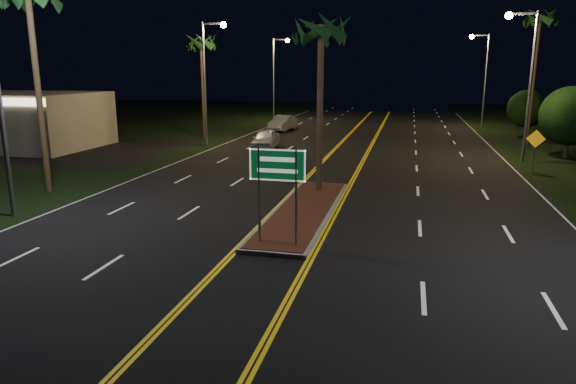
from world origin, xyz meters
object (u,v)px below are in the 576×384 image
(shrub_mid, at_px, (571,116))
(warning_sign, at_px, (535,145))
(palm_median, at_px, (321,30))
(car_near, at_px, (266,138))
(streetlight_left_mid, at_px, (209,69))
(streetlight_left_near, at_px, (4,68))
(median_island, at_px, (304,211))
(highway_sign, at_px, (277,174))
(shrub_far, at_px, (527,109))
(car_far, at_px, (283,122))
(streetlight_right_mid, at_px, (525,69))
(palm_right_far, at_px, (540,20))
(streetlight_right_far, at_px, (482,69))
(streetlight_left_far, at_px, (277,70))
(palm_left_far, at_px, (201,43))

(shrub_mid, xyz_separation_m, warning_sign, (-3.20, -5.76, -1.19))
(palm_median, xyz_separation_m, car_near, (-6.16, 12.83, -6.46))
(streetlight_left_mid, relative_size, warning_sign, 3.78)
(streetlight_left_near, distance_m, car_near, 20.42)
(median_island, bearing_deg, highway_sign, -90.00)
(palm_median, bearing_deg, shrub_far, 61.58)
(highway_sign, xyz_separation_m, car_far, (-7.74, 32.20, -1.58))
(streetlight_right_mid, distance_m, shrub_far, 14.74)
(streetlight_left_mid, xyz_separation_m, car_near, (4.46, -0.67, -4.84))
(palm_median, xyz_separation_m, warning_sign, (10.80, 7.74, -5.74))
(streetlight_left_near, bearing_deg, palm_right_far, 48.00)
(streetlight_left_mid, height_order, car_near, streetlight_left_mid)
(streetlight_right_far, bearing_deg, streetlight_left_near, -119.19)
(streetlight_left_near, height_order, palm_right_far, palm_right_far)
(streetlight_left_near, bearing_deg, streetlight_left_far, 90.00)
(streetlight_left_mid, bearing_deg, palm_right_far, 14.37)
(warning_sign, bearing_deg, streetlight_left_mid, 174.28)
(streetlight_right_far, height_order, palm_right_far, palm_right_far)
(streetlight_left_mid, height_order, streetlight_left_far, same)
(shrub_mid, bearing_deg, car_near, -178.11)
(streetlight_left_mid, xyz_separation_m, warning_sign, (21.41, -5.76, -4.12))
(car_near, relative_size, warning_sign, 2.06)
(highway_sign, xyz_separation_m, palm_right_far, (12.80, 27.20, 6.74))
(shrub_mid, height_order, shrub_far, shrub_mid)
(palm_median, bearing_deg, streetlight_left_far, 107.58)
(streetlight_left_far, height_order, car_near, streetlight_left_far)
(streetlight_right_mid, bearing_deg, palm_left_far, 165.63)
(median_island, distance_m, shrub_far, 32.19)
(streetlight_left_mid, distance_m, car_far, 12.35)
(median_island, bearing_deg, car_near, 110.65)
(streetlight_left_near, height_order, streetlight_right_far, same)
(median_island, height_order, highway_sign, highway_sign)
(shrub_mid, distance_m, shrub_far, 12.01)
(median_island, xyz_separation_m, shrub_mid, (14.00, 17.00, 2.64))
(palm_median, relative_size, shrub_mid, 1.80)
(car_far, bearing_deg, median_island, -67.50)
(median_island, height_order, shrub_mid, shrub_mid)
(highway_sign, relative_size, streetlight_right_mid, 0.36)
(streetlight_right_mid, relative_size, car_near, 1.84)
(palm_left_far, height_order, warning_sign, palm_left_far)
(shrub_far, relative_size, warning_sign, 1.67)
(highway_sign, bearing_deg, car_near, 106.69)
(streetlight_left_mid, bearing_deg, streetlight_left_far, 90.00)
(highway_sign, bearing_deg, palm_median, 90.00)
(car_near, bearing_deg, shrub_far, 28.47)
(palm_median, bearing_deg, streetlight_right_mid, 47.30)
(car_far, relative_size, warning_sign, 2.08)
(palm_left_far, height_order, palm_right_far, palm_right_far)
(highway_sign, distance_m, shrub_mid, 25.41)
(streetlight_right_mid, height_order, palm_right_far, palm_right_far)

